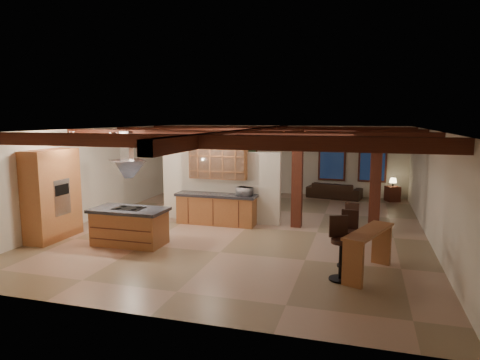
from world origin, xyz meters
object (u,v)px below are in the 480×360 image
object	(u,v)px
dining_table	(242,201)
bar_counter	(369,245)
sofa	(334,190)
kitchen_island	(130,226)

from	to	relation	value
dining_table	bar_counter	distance (m)	6.72
dining_table	sofa	world-z (taller)	dining_table
dining_table	sofa	xyz separation A→B (m)	(2.93, 3.28, -0.00)
sofa	dining_table	bearing A→B (deg)	59.11
kitchen_island	sofa	distance (m)	9.22
kitchen_island	bar_counter	xyz separation A→B (m)	(5.87, -0.52, 0.16)
dining_table	sofa	size ratio (longest dim) A/B	0.84
dining_table	kitchen_island	bearing A→B (deg)	-101.01
kitchen_island	sofa	world-z (taller)	kitchen_island
sofa	bar_counter	distance (m)	8.62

